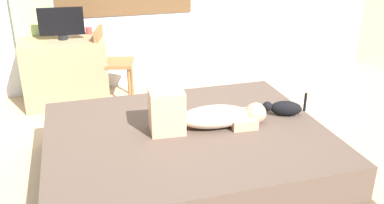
# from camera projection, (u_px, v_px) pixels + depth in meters

# --- Properties ---
(ground_plane) EXTENTS (16.00, 16.00, 0.00)m
(ground_plane) POSITION_uv_depth(u_px,v_px,m) (194.00, 184.00, 3.34)
(ground_plane) COLOR tan
(bed) EXTENTS (2.21, 1.79, 0.42)m
(bed) POSITION_uv_depth(u_px,v_px,m) (187.00, 155.00, 3.35)
(bed) COLOR brown
(bed) RESTS_ON ground
(person_lying) EXTENTS (0.94, 0.32, 0.34)m
(person_lying) POSITION_uv_depth(u_px,v_px,m) (203.00, 114.00, 3.28)
(person_lying) COLOR #CCB299
(person_lying) RESTS_ON bed
(cat) EXTENTS (0.34, 0.20, 0.21)m
(cat) POSITION_uv_depth(u_px,v_px,m) (284.00, 108.00, 3.51)
(cat) COLOR black
(cat) RESTS_ON bed
(desk) EXTENTS (0.90, 0.56, 0.74)m
(desk) POSITION_uv_depth(u_px,v_px,m) (66.00, 72.00, 4.74)
(desk) COLOR #997A56
(desk) RESTS_ON ground
(tv_monitor) EXTENTS (0.48, 0.10, 0.35)m
(tv_monitor) POSITION_uv_depth(u_px,v_px,m) (61.00, 23.00, 4.53)
(tv_monitor) COLOR black
(tv_monitor) RESTS_ON desk
(cup) EXTENTS (0.07, 0.07, 0.08)m
(cup) POSITION_uv_depth(u_px,v_px,m) (89.00, 31.00, 4.82)
(cup) COLOR #B23D38
(cup) RESTS_ON desk
(chair_by_desk) EXTENTS (0.46, 0.46, 0.86)m
(chair_by_desk) POSITION_uv_depth(u_px,v_px,m) (109.00, 59.00, 4.72)
(chair_by_desk) COLOR brown
(chair_by_desk) RESTS_ON ground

